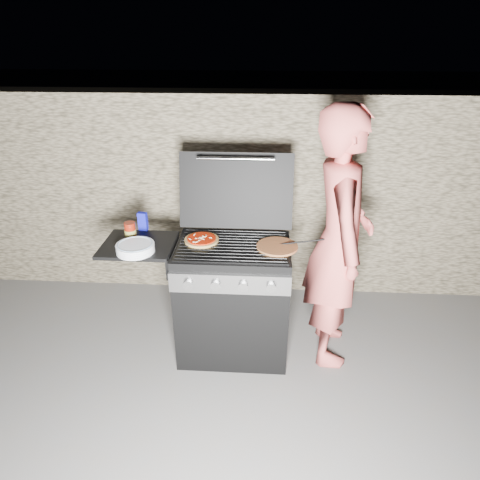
# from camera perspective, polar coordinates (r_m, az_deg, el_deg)

# --- Properties ---
(ground) EXTENTS (50.00, 50.00, 0.00)m
(ground) POSITION_cam_1_polar(r_m,az_deg,el_deg) (3.48, -0.85, -14.13)
(ground) COLOR #575757
(stone_wall) EXTENTS (8.00, 0.35, 1.80)m
(stone_wall) POSITION_cam_1_polar(r_m,az_deg,el_deg) (3.94, 0.23, 6.15)
(stone_wall) COLOR gray
(stone_wall) RESTS_ON ground
(gas_grill) EXTENTS (1.34, 0.79, 0.91)m
(gas_grill) POSITION_cam_1_polar(r_m,az_deg,el_deg) (3.23, -5.36, -7.73)
(gas_grill) COLOR black
(gas_grill) RESTS_ON ground
(pizza_topped) EXTENTS (0.30, 0.30, 0.03)m
(pizza_topped) POSITION_cam_1_polar(r_m,az_deg,el_deg) (3.03, -5.15, 0.09)
(pizza_topped) COLOR #CB743C
(pizza_topped) RESTS_ON gas_grill
(pizza_plain) EXTENTS (0.32, 0.32, 0.02)m
(pizza_plain) POSITION_cam_1_polar(r_m,az_deg,el_deg) (2.94, 4.98, -0.86)
(pizza_plain) COLOR #B97538
(pizza_plain) RESTS_ON gas_grill
(sauce_jar) EXTENTS (0.09, 0.09, 0.12)m
(sauce_jar) POSITION_cam_1_polar(r_m,az_deg,el_deg) (3.16, -14.42, 1.22)
(sauce_jar) COLOR maroon
(sauce_jar) RESTS_ON gas_grill
(blue_carton) EXTENTS (0.07, 0.05, 0.14)m
(blue_carton) POSITION_cam_1_polar(r_m,az_deg,el_deg) (3.26, -12.83, 2.43)
(blue_carton) COLOR #1014A7
(blue_carton) RESTS_ON gas_grill
(plate_stack) EXTENTS (0.34, 0.34, 0.06)m
(plate_stack) POSITION_cam_1_polar(r_m,az_deg,el_deg) (2.97, -13.78, -1.04)
(plate_stack) COLOR white
(plate_stack) RESTS_ON gas_grill
(person) EXTENTS (0.46, 0.69, 1.87)m
(person) POSITION_cam_1_polar(r_m,az_deg,el_deg) (3.05, 13.05, -0.15)
(person) COLOR #CA534E
(person) RESTS_ON ground
(tongs) EXTENTS (0.43, 0.03, 0.09)m
(tongs) POSITION_cam_1_polar(r_m,az_deg,el_deg) (2.96, 9.23, -0.19)
(tongs) COLOR black
(tongs) RESTS_ON gas_grill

